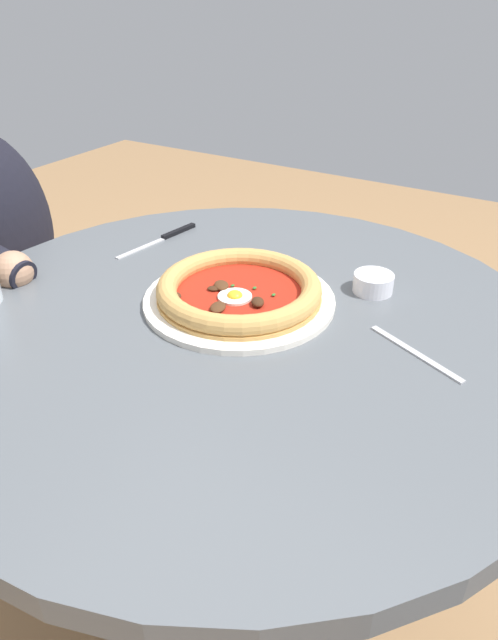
% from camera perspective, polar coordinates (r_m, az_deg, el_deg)
% --- Properties ---
extents(ground_plane, '(6.00, 6.00, 0.02)m').
position_cam_1_polar(ground_plane, '(1.43, -0.69, -26.01)').
color(ground_plane, '#9E754C').
extents(dining_table, '(1.00, 1.00, 0.73)m').
position_cam_1_polar(dining_table, '(0.97, -0.92, -6.22)').
color(dining_table, '#565B60').
rests_on(dining_table, ground).
extents(pizza_on_plate, '(0.32, 0.32, 0.04)m').
position_cam_1_polar(pizza_on_plate, '(0.94, -1.00, 2.83)').
color(pizza_on_plate, white).
rests_on(pizza_on_plate, dining_table).
extents(steak_knife, '(0.21, 0.04, 0.01)m').
position_cam_1_polar(steak_knife, '(1.20, -8.03, 8.34)').
color(steak_knife, silver).
rests_on(steak_knife, dining_table).
extents(ramekin_capers, '(0.07, 0.07, 0.03)m').
position_cam_1_polar(ramekin_capers, '(1.00, 12.30, 3.70)').
color(ramekin_capers, white).
rests_on(ramekin_capers, dining_table).
extents(fork_utensil, '(0.08, 0.16, 0.00)m').
position_cam_1_polar(fork_utensil, '(0.85, 16.25, -3.17)').
color(fork_utensil, '#BCBCC1').
rests_on(fork_utensil, dining_table).
extents(diner_person, '(0.36, 0.49, 1.10)m').
position_cam_1_polar(diner_person, '(1.50, -23.43, 0.15)').
color(diner_person, '#282833').
rests_on(diner_person, ground).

